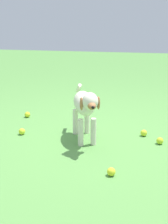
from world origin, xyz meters
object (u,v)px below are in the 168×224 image
at_px(tennis_ball_1, 111,172).
at_px(tennis_ball_0, 27,115).
at_px(tennis_ball_3, 22,131).
at_px(dog, 85,105).
at_px(tennis_ball_2, 160,141).
at_px(tennis_ball_4, 144,133).

bearing_deg(tennis_ball_1, tennis_ball_0, -47.95).
height_order(tennis_ball_0, tennis_ball_3, same).
height_order(dog, tennis_ball_0, dog).
bearing_deg(tennis_ball_3, tennis_ball_2, -179.72).
height_order(tennis_ball_1, tennis_ball_3, same).
bearing_deg(dog, tennis_ball_2, 72.78).
bearing_deg(tennis_ball_4, dog, 22.47).
relative_size(dog, tennis_ball_1, 11.42).
relative_size(tennis_ball_0, tennis_ball_2, 1.00).
relative_size(tennis_ball_1, tennis_ball_3, 1.00).
xyz_separation_m(tennis_ball_2, tennis_ball_3, (1.37, 0.01, 0.00)).
bearing_deg(tennis_ball_1, tennis_ball_3, -35.45).
bearing_deg(tennis_ball_0, tennis_ball_3, 104.46).
xyz_separation_m(dog, tennis_ball_3, (0.66, -0.04, -0.32)).
bearing_deg(dog, tennis_ball_4, 91.23).
bearing_deg(tennis_ball_1, tennis_ball_2, -118.37).
distance_m(tennis_ball_2, tennis_ball_4, 0.24).
bearing_deg(tennis_ball_4, tennis_ball_1, 75.51).
relative_size(dog, tennis_ball_3, 11.42).
bearing_deg(tennis_ball_0, tennis_ball_4, 165.14).
height_order(dog, tennis_ball_4, dog).
distance_m(tennis_ball_2, tennis_ball_3, 1.37).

